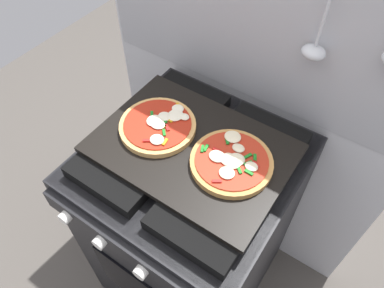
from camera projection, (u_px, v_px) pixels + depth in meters
name	position (u px, v px, depth m)	size (l,w,h in m)	color
ground_plane	(192.00, 268.00, 1.72)	(4.00, 4.00, 0.00)	#4C4742
kitchen_backsplash	(245.00, 109.00, 1.29)	(1.10, 0.09, 1.55)	silver
stove	(192.00, 224.00, 1.37)	(0.60, 0.64, 0.90)	black
baking_tray	(192.00, 148.00, 1.02)	(0.54, 0.38, 0.02)	black
pizza_left	(159.00, 124.00, 1.05)	(0.22, 0.22, 0.03)	tan
pizza_right	(231.00, 161.00, 0.97)	(0.22, 0.22, 0.03)	#C18947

